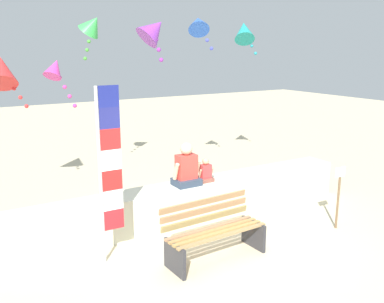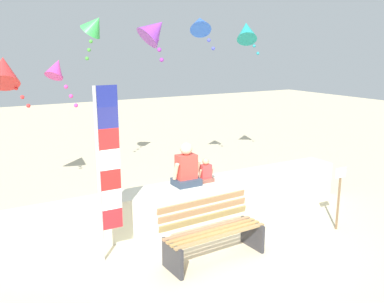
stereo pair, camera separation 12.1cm
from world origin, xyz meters
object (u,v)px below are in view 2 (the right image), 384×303
object	(u,v)px
park_bench	(212,232)
kite_purple	(155,30)
person_adult	(186,169)
person_child	(206,172)
kite_blue	(200,24)
kite_teal	(247,31)
sign_post	(339,193)
flag_banner	(106,167)
kite_green	(95,25)
kite_magenta	(57,69)
kite_red	(3,70)

from	to	relation	value
park_bench	kite_purple	size ratio (longest dim) A/B	1.78
person_adult	person_child	xyz separation A→B (m)	(0.41, 0.00, -0.13)
kite_blue	kite_teal	world-z (taller)	kite_blue
sign_post	kite_teal	bearing A→B (deg)	77.74
person_child	flag_banner	size ratio (longest dim) A/B	0.17
kite_green	sign_post	distance (m)	6.22
kite_magenta	sign_post	world-z (taller)	kite_magenta
kite_magenta	kite_green	world-z (taller)	kite_green
kite_red	park_bench	bearing A→B (deg)	-61.88
flag_banner	kite_teal	size ratio (longest dim) A/B	2.81
kite_purple	kite_magenta	xyz separation A→B (m)	(-1.57, 1.21, -0.72)
person_child	kite_red	bearing A→B (deg)	137.15
person_adult	kite_teal	xyz separation A→B (m)	(2.99, 2.28, 2.53)
park_bench	kite_red	distance (m)	5.24
park_bench	kite_teal	world-z (taller)	kite_teal
flag_banner	kite_teal	distance (m)	5.94
person_child	kite_magenta	world-z (taller)	kite_magenta
park_bench	person_child	world-z (taller)	person_child
person_adult	kite_magenta	size ratio (longest dim) A/B	0.78
park_bench	kite_purple	distance (m)	3.91
flag_banner	kite_teal	xyz separation A→B (m)	(4.71, 2.96, 2.09)
kite_teal	sign_post	xyz separation A→B (m)	(-0.85, -3.91, -2.87)
person_adult	park_bench	bearing A→B (deg)	-103.75
person_adult	kite_red	xyz separation A→B (m)	(-2.56, 2.76, 1.69)
person_adult	kite_green	world-z (taller)	kite_green
kite_purple	kite_teal	size ratio (longest dim) A/B	0.97
kite_red	kite_magenta	distance (m)	1.04
person_adult	person_child	distance (m)	0.43
person_adult	kite_green	xyz separation A→B (m)	(-0.57, 3.12, 2.61)
park_bench	kite_purple	bearing A→B (deg)	83.98
person_child	kite_green	xyz separation A→B (m)	(-0.98, 3.12, 2.75)
kite_green	flag_banner	bearing A→B (deg)	-106.86
kite_magenta	park_bench	bearing A→B (deg)	-70.17
park_bench	person_child	distance (m)	1.66
park_bench	flag_banner	size ratio (longest dim) A/B	0.62
park_bench	sign_post	world-z (taller)	sign_post
kite_teal	flag_banner	bearing A→B (deg)	-147.90
kite_green	kite_red	bearing A→B (deg)	-169.78
person_child	kite_green	size ratio (longest dim) A/B	0.43
kite_blue	kite_red	bearing A→B (deg)	169.87
person_adult	kite_red	size ratio (longest dim) A/B	0.67
kite_magenta	sign_post	distance (m)	5.81
sign_post	flag_banner	bearing A→B (deg)	166.17
park_bench	kite_purple	world-z (taller)	kite_purple
kite_green	sign_post	world-z (taller)	kite_green
person_child	sign_post	size ratio (longest dim) A/B	0.40
person_child	kite_purple	bearing A→B (deg)	115.60
kite_purple	kite_red	bearing A→B (deg)	145.19
kite_magenta	kite_red	bearing A→B (deg)	150.56
person_adult	kite_magenta	bearing A→B (deg)	126.38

